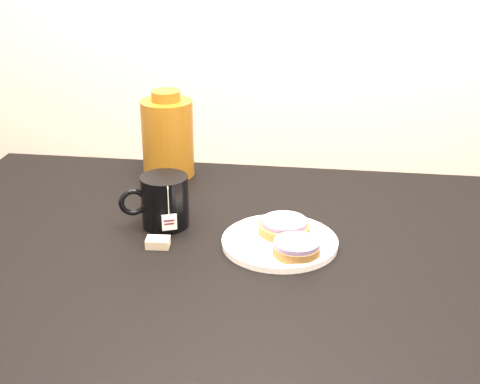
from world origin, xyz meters
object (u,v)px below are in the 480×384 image
(plate, at_px, (280,241))
(bagel_back, at_px, (284,226))
(mug, at_px, (164,201))
(teabag_pouch, at_px, (158,243))
(bagel_front, at_px, (296,248))
(table, at_px, (247,287))
(bagel_package, at_px, (168,137))

(plate, height_order, bagel_back, bagel_back)
(bagel_back, bearing_deg, mug, 174.56)
(teabag_pouch, bearing_deg, bagel_front, -3.31)
(mug, height_order, teabag_pouch, mug)
(table, distance_m, bagel_package, 0.47)
(teabag_pouch, relative_size, bagel_package, 0.21)
(plate, relative_size, teabag_pouch, 5.02)
(plate, bearing_deg, bagel_package, 131.88)
(bagel_back, bearing_deg, bagel_package, 135.38)
(bagel_back, distance_m, bagel_front, 0.09)
(bagel_front, height_order, mug, mug)
(table, height_order, plate, plate)
(bagel_back, relative_size, bagel_package, 0.59)
(table, distance_m, bagel_front, 0.15)
(plate, distance_m, bagel_package, 0.46)
(mug, bearing_deg, bagel_front, -43.76)
(teabag_pouch, xyz_separation_m, bagel_package, (-0.07, 0.37, 0.09))
(bagel_back, height_order, bagel_front, same)
(plate, height_order, mug, mug)
(mug, bearing_deg, bagel_package, 79.37)
(bagel_front, relative_size, teabag_pouch, 2.80)
(bagel_front, relative_size, bagel_package, 0.60)
(table, xyz_separation_m, bagel_back, (0.07, 0.06, 0.11))
(table, distance_m, plate, 0.11)
(plate, distance_m, teabag_pouch, 0.24)
(teabag_pouch, bearing_deg, bagel_back, 16.54)
(table, height_order, mug, mug)
(table, xyz_separation_m, bagel_package, (-0.24, 0.36, 0.18))
(bagel_back, relative_size, mug, 0.81)
(plate, relative_size, bagel_package, 1.08)
(mug, xyz_separation_m, bagel_package, (-0.06, 0.28, 0.04))
(mug, bearing_deg, plate, -35.14)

